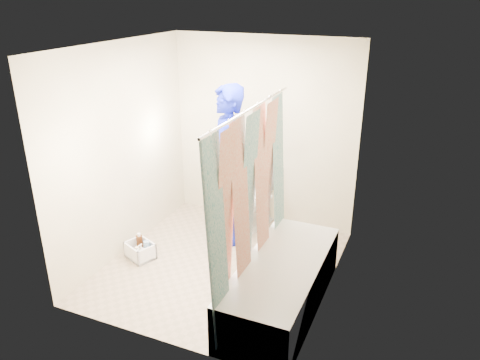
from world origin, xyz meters
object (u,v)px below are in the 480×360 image
at_px(toilet, 256,196).
at_px(cleaning_caddy, 141,251).
at_px(plumber, 227,166).
at_px(bathtub, 281,284).

distance_m(toilet, cleaning_caddy, 1.62).
bearing_deg(plumber, bathtub, 10.71).
bearing_deg(plumber, toilet, 123.99).
relative_size(toilet, plumber, 0.43).
bearing_deg(toilet, plumber, -98.13).
relative_size(toilet, cleaning_caddy, 2.11).
xyz_separation_m(bathtub, toilet, (-0.85, 1.51, 0.14)).
height_order(toilet, plumber, plumber).
relative_size(bathtub, toilet, 2.12).
xyz_separation_m(toilet, plumber, (-0.19, -0.48, 0.55)).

